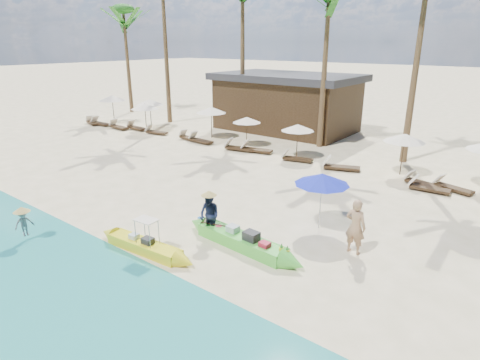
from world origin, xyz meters
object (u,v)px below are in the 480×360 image
Objects in this scene: green_canoe at (241,241)px; blue_umbrella at (322,179)px; tourist at (355,227)px; yellow_canoe at (144,246)px.

blue_umbrella is at bearing 68.68° from green_canoe.
green_canoe is 3.68m from blue_umbrella.
yellow_canoe is at bearing 40.16° from tourist.
yellow_canoe is 6.95m from tourist.
blue_umbrella is at bearing 49.58° from yellow_canoe.
blue_umbrella reaches higher than tourist.
green_canoe is 2.61× the size of blue_umbrella.
tourist is 2.24m from blue_umbrella.
yellow_canoe is at bearing -126.02° from blue_umbrella.
tourist is at bearing -29.05° from blue_umbrella.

